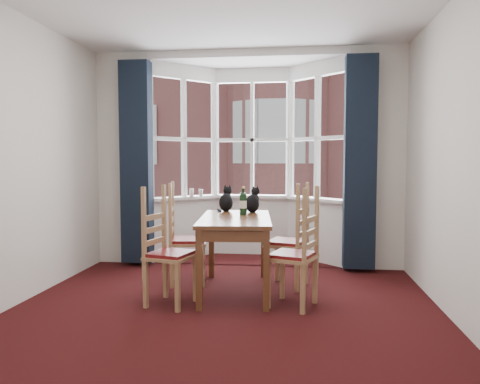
% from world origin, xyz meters
% --- Properties ---
extents(floor, '(4.50, 4.50, 0.00)m').
position_xyz_m(floor, '(0.00, 0.00, 0.00)').
color(floor, black).
rests_on(floor, ground).
extents(wall_right, '(0.00, 4.50, 4.50)m').
position_xyz_m(wall_right, '(2.00, 0.00, 1.40)').
color(wall_right, silver).
rests_on(wall_right, floor).
extents(wall_near, '(4.00, 0.00, 4.00)m').
position_xyz_m(wall_near, '(0.00, -2.25, 1.40)').
color(wall_near, silver).
rests_on(wall_near, floor).
extents(wall_back_pier_left, '(0.70, 0.12, 2.80)m').
position_xyz_m(wall_back_pier_left, '(-1.65, 2.25, 1.40)').
color(wall_back_pier_left, silver).
rests_on(wall_back_pier_left, floor).
extents(wall_back_pier_right, '(0.70, 0.12, 2.80)m').
position_xyz_m(wall_back_pier_right, '(1.65, 2.25, 1.40)').
color(wall_back_pier_right, silver).
rests_on(wall_back_pier_right, floor).
extents(bay_window, '(2.76, 0.94, 2.80)m').
position_xyz_m(bay_window, '(0.00, 2.75, 1.40)').
color(bay_window, white).
rests_on(bay_window, floor).
extents(curtain_left, '(0.38, 0.22, 2.60)m').
position_xyz_m(curtain_left, '(-1.42, 2.07, 1.35)').
color(curtain_left, black).
rests_on(curtain_left, floor).
extents(curtain_right, '(0.38, 0.22, 2.60)m').
position_xyz_m(curtain_right, '(1.42, 2.07, 1.35)').
color(curtain_right, black).
rests_on(curtain_right, floor).
extents(dining_table, '(0.84, 1.40, 0.79)m').
position_xyz_m(dining_table, '(0.02, 0.98, 0.68)').
color(dining_table, brown).
rests_on(dining_table, floor).
extents(chair_left_near, '(0.49, 0.51, 0.92)m').
position_xyz_m(chair_left_near, '(-0.62, 0.50, 0.47)').
color(chair_left_near, '#A87F52').
rests_on(chair_left_near, floor).
extents(chair_left_far, '(0.47, 0.49, 0.92)m').
position_xyz_m(chair_left_far, '(-0.64, 1.23, 0.47)').
color(chair_left_far, '#A87F52').
rests_on(chair_left_far, floor).
extents(chair_right_near, '(0.52, 0.53, 0.92)m').
position_xyz_m(chair_right_near, '(0.71, 0.55, 0.47)').
color(chair_right_near, '#A87F52').
rests_on(chair_right_near, floor).
extents(chair_right_far, '(0.50, 0.52, 0.92)m').
position_xyz_m(chair_right_far, '(0.64, 1.24, 0.47)').
color(chair_right_far, '#A87F52').
rests_on(chair_right_far, floor).
extents(cat_left, '(0.18, 0.24, 0.31)m').
position_xyz_m(cat_left, '(-0.16, 1.53, 0.91)').
color(cat_left, black).
rests_on(cat_left, dining_table).
extents(cat_right, '(0.23, 0.26, 0.31)m').
position_xyz_m(cat_right, '(0.16, 1.47, 0.91)').
color(cat_right, black).
rests_on(cat_right, dining_table).
extents(wine_bottle, '(0.08, 0.08, 0.31)m').
position_xyz_m(wine_bottle, '(0.08, 1.19, 0.93)').
color(wine_bottle, black).
rests_on(wine_bottle, dining_table).
extents(candle_tall, '(0.06, 0.06, 0.11)m').
position_xyz_m(candle_tall, '(-0.81, 2.60, 0.93)').
color(candle_tall, white).
rests_on(candle_tall, bay_window).
extents(candle_short, '(0.06, 0.06, 0.10)m').
position_xyz_m(candle_short, '(-0.69, 2.63, 0.92)').
color(candle_short, white).
rests_on(candle_short, bay_window).
extents(street, '(80.00, 80.00, 0.00)m').
position_xyz_m(street, '(0.00, 32.25, -6.00)').
color(street, '#333335').
rests_on(street, ground).
extents(tenement_building, '(18.40, 7.80, 15.20)m').
position_xyz_m(tenement_building, '(0.00, 14.01, 1.60)').
color(tenement_building, '#8E4E49').
rests_on(tenement_building, street).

